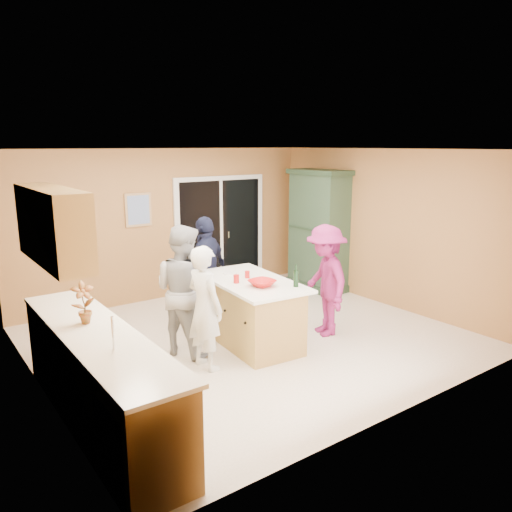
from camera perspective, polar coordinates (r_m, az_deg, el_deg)
floor at (r=7.10m, az=-0.51°, el=-9.39°), size 5.50×5.50×0.00m
ceiling at (r=6.58m, az=-0.56°, el=12.08°), size 5.50×5.00×0.10m
wall_back at (r=8.85m, az=-9.98°, el=3.58°), size 5.50×0.10×2.60m
wall_front at (r=4.96m, az=16.48°, el=-3.86°), size 5.50×0.10×2.60m
wall_left at (r=5.64m, az=-23.97°, el=-2.49°), size 0.10×5.00×2.60m
wall_right at (r=8.59m, az=14.61°, el=3.09°), size 0.10×5.00×2.60m
left_cabinet_run at (r=5.04m, az=-16.99°, el=-13.90°), size 0.65×3.05×1.24m
upper_cabinets at (r=5.37m, az=-22.24°, el=3.24°), size 0.35×1.60×0.75m
sliding_door at (r=9.36m, az=-4.05°, el=2.68°), size 1.90×0.07×2.10m
framed_picture at (r=8.56m, az=-13.30°, el=5.16°), size 0.46×0.04×0.56m
kitchen_island at (r=6.80m, az=-0.57°, el=-6.63°), size 1.07×1.78×0.90m
green_hutch at (r=9.34m, az=7.19°, el=2.78°), size 0.64×1.21×2.22m
woman_white at (r=6.01m, az=-5.87°, el=-5.91°), size 0.44×0.60×1.52m
woman_grey at (r=6.45m, az=-8.29°, el=-3.87°), size 0.91×1.01×1.69m
woman_navy at (r=7.50m, az=-5.65°, el=-1.67°), size 1.03×0.82×1.64m
woman_magenta at (r=7.10m, az=7.94°, el=-2.78°), size 0.89×1.16×1.58m
serving_bowl at (r=6.37m, az=0.71°, el=-3.11°), size 0.37×0.37×0.08m
tulip_vase at (r=5.17m, az=-19.10°, el=-5.08°), size 0.23×0.16×0.43m
tumbler_near at (r=6.75m, az=-1.01°, el=-2.13°), size 0.07×0.07×0.10m
tumbler_far at (r=6.51m, az=-2.27°, el=-2.63°), size 0.09×0.09×0.11m
wine_bottle at (r=6.35m, az=4.59°, el=-2.53°), size 0.07×0.07×0.29m
white_plate at (r=7.01m, az=-3.04°, el=-1.94°), size 0.25×0.25×0.01m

